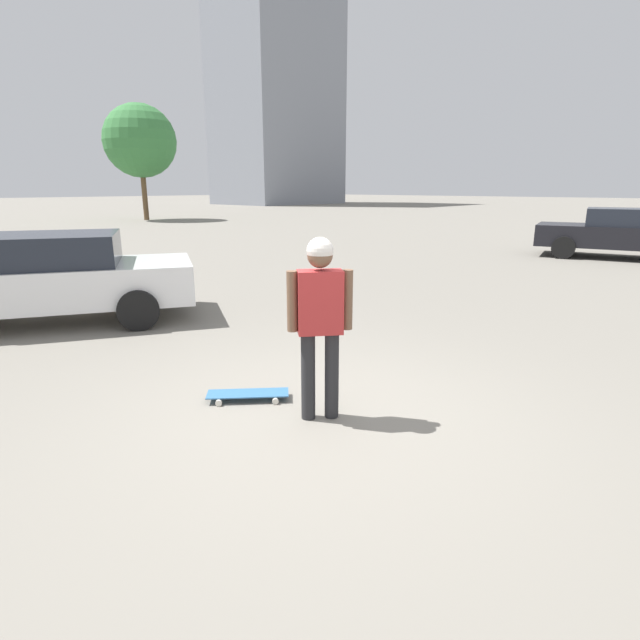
% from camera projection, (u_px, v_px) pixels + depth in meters
% --- Properties ---
extents(ground_plane, '(220.00, 220.00, 0.00)m').
position_uv_depth(ground_plane, '(320.00, 417.00, 4.71)').
color(ground_plane, gray).
extents(person, '(0.47, 0.41, 1.69)m').
position_uv_depth(person, '(320.00, 311.00, 4.44)').
color(person, '#262628').
rests_on(person, ground_plane).
extents(skateboard, '(0.76, 0.74, 0.08)m').
position_uv_depth(skateboard, '(248.00, 394.00, 5.08)').
color(skateboard, '#336693').
rests_on(skateboard, ground_plane).
extents(car_parked_near, '(4.74, 3.78, 1.40)m').
position_uv_depth(car_parked_near, '(47.00, 277.00, 7.82)').
color(car_parked_near, silver).
rests_on(car_parked_near, ground_plane).
extents(car_parked_far, '(2.84, 4.78, 1.48)m').
position_uv_depth(car_parked_far, '(619.00, 233.00, 15.00)').
color(car_parked_far, black).
rests_on(car_parked_far, ground_plane).
extents(building_block_distant, '(14.17, 10.36, 29.88)m').
position_uv_depth(building_block_distant, '(277.00, 77.00, 60.46)').
color(building_block_distant, gray).
rests_on(building_block_distant, ground_plane).
extents(tree_distant, '(4.50, 4.50, 7.16)m').
position_uv_depth(tree_distant, '(140.00, 141.00, 31.45)').
color(tree_distant, brown).
rests_on(tree_distant, ground_plane).
extents(traffic_cone, '(0.37, 0.37, 0.65)m').
position_uv_depth(traffic_cone, '(133.00, 287.00, 9.15)').
color(traffic_cone, orange).
rests_on(traffic_cone, ground_plane).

